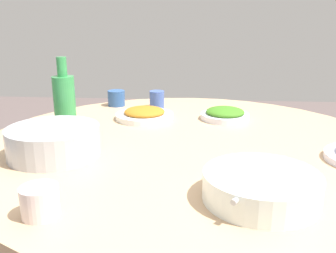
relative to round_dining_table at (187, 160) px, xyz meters
name	(u,v)px	position (x,y,z in m)	size (l,w,h in m)	color
round_dining_table	(187,160)	(0.00, 0.00, 0.00)	(1.38, 1.38, 0.73)	#99999E
rice_bowl	(54,141)	(0.39, 0.16, 0.11)	(0.27, 0.27, 0.10)	#B2B5BA
soup_bowl	(261,187)	(-0.18, 0.40, 0.10)	(0.26, 0.26, 0.06)	white
dish_stirfry	(145,114)	(0.18, -0.27, 0.09)	(0.23, 0.23, 0.05)	white
dish_greens	(225,114)	(-0.14, -0.29, 0.09)	(0.19, 0.19, 0.05)	silver
green_bottle	(65,101)	(0.44, -0.11, 0.17)	(0.08, 0.08, 0.26)	#328947
tea_cup_near	(40,202)	(0.29, 0.50, 0.10)	(0.08, 0.08, 0.07)	silver
tea_cup_far	(116,98)	(0.34, -0.49, 0.10)	(0.08, 0.08, 0.07)	#2A4F8A
tea_cup_side	(157,99)	(0.15, -0.47, 0.10)	(0.07, 0.07, 0.07)	#3A549D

